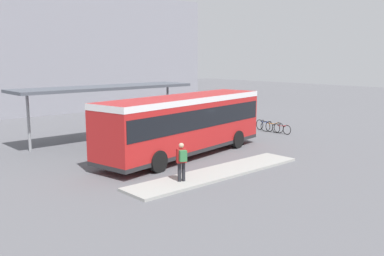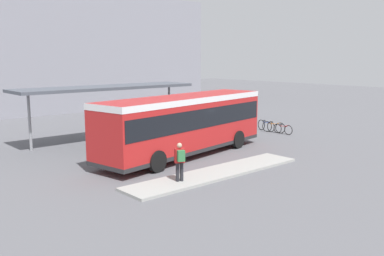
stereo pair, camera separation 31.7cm
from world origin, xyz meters
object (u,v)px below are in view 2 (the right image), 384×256
city_bus (184,121)px  pedestrian_waiting (180,160)px  potted_planter_near_shelter (101,139)px  bicycle_red (283,129)px  bicycle_blue (266,126)px  bicycle_orange (274,127)px

city_bus → pedestrian_waiting: city_bus is taller
city_bus → potted_planter_near_shelter: (-2.76, 4.00, -1.19)m
bicycle_red → potted_planter_near_shelter: potted_planter_near_shelter is taller
bicycle_blue → pedestrian_waiting: bearing=-55.5°
bicycle_red → potted_planter_near_shelter: 12.57m
pedestrian_waiting → bicycle_orange: 13.85m
potted_planter_near_shelter → city_bus: bearing=-55.4°
pedestrian_waiting → bicycle_blue: (12.98, 5.95, -0.67)m
bicycle_red → bicycle_orange: bicycle_orange is taller
city_bus → potted_planter_near_shelter: city_bus is taller
bicycle_blue → bicycle_red: bearing=5.7°
bicycle_red → potted_planter_near_shelter: bearing=-106.5°
city_bus → bicycle_blue: city_bus is taller
pedestrian_waiting → city_bus: bearing=-20.7°
city_bus → bicycle_orange: 9.49m
city_bus → bicycle_blue: 9.76m
bicycle_red → potted_planter_near_shelter: size_ratio=1.22×
pedestrian_waiting → potted_planter_near_shelter: pedestrian_waiting is taller
bicycle_red → bicycle_blue: bearing=175.6°
bicycle_blue → potted_planter_near_shelter: size_ratio=1.36×
city_bus → bicycle_red: size_ratio=7.13×
bicycle_orange → city_bus: bearing=-92.2°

